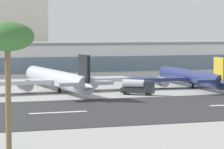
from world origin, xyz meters
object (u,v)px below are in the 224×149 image
Objects in this scene: airliner_gold_tail_gate_2 at (193,77)px; palm_tree_2 at (8,39)px; airliner_black_tail_gate_1 at (59,80)px; service_fuel_truck_2 at (138,87)px; terminal_building at (82,60)px.

palm_tree_2 reaches higher than airliner_gold_tail_gate_2.
palm_tree_2 is (-24.73, -75.41, 12.10)m from airliner_black_tail_gate_1.
airliner_black_tail_gate_1 is at bearing 91.81° from airliner_gold_tail_gate_2.
service_fuel_truck_2 is (-21.51, -12.32, -1.00)m from airliner_gold_tail_gate_2.
palm_tree_2 is at bearing 156.78° from airliner_black_tail_gate_1.
terminal_building is at bearing 70.28° from palm_tree_2.
airliner_black_tail_gate_1 is 2.89× the size of palm_tree_2.
airliner_gold_tail_gate_2 is 5.55× the size of service_fuel_truck_2.
airliner_black_tail_gate_1 is 80.28m from palm_tree_2.
service_fuel_truck_2 is 0.46× the size of palm_tree_2.
service_fuel_truck_2 is at bearing -91.50° from terminal_building.
terminal_building is 4.16× the size of airliner_gold_tail_gate_2.
airliner_black_tail_gate_1 is at bearing -112.11° from terminal_building.
palm_tree_2 is (-44.19, -123.31, 9.34)m from terminal_building.
airliner_black_tail_gate_1 reaches higher than service_fuel_truck_2.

